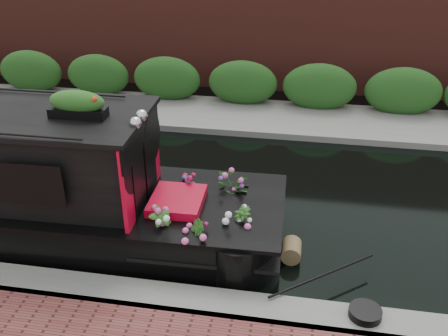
# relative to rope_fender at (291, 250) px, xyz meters

# --- Properties ---
(ground) EXTENTS (80.00, 80.00, 0.00)m
(ground) POSITION_rel_rope_fender_xyz_m (-1.85, 1.78, -0.17)
(ground) COLOR black
(ground) RESTS_ON ground
(near_bank_coping) EXTENTS (40.00, 0.60, 0.50)m
(near_bank_coping) POSITION_rel_rope_fender_xyz_m (-1.85, -1.52, -0.17)
(near_bank_coping) COLOR slate
(near_bank_coping) RESTS_ON ground
(far_bank_path) EXTENTS (40.00, 2.40, 0.34)m
(far_bank_path) POSITION_rel_rope_fender_xyz_m (-1.85, 5.98, -0.17)
(far_bank_path) COLOR slate
(far_bank_path) RESTS_ON ground
(far_hedge) EXTENTS (40.00, 1.10, 2.80)m
(far_hedge) POSITION_rel_rope_fender_xyz_m (-1.85, 6.88, -0.17)
(far_hedge) COLOR #1F4A18
(far_hedge) RESTS_ON ground
(far_brick_wall) EXTENTS (40.00, 1.00, 8.00)m
(far_brick_wall) POSITION_rel_rope_fender_xyz_m (-1.85, 8.98, -0.17)
(far_brick_wall) COLOR #5C251F
(far_brick_wall) RESTS_ON ground
(rope_fender) EXTENTS (0.33, 0.43, 0.33)m
(rope_fender) POSITION_rel_rope_fender_xyz_m (0.00, 0.00, 0.00)
(rope_fender) COLOR brown
(rope_fender) RESTS_ON ground
(coiled_mooring_rope) EXTENTS (0.46, 0.46, 0.12)m
(coiled_mooring_rope) POSITION_rel_rope_fender_xyz_m (1.09, -1.44, 0.14)
(coiled_mooring_rope) COLOR black
(coiled_mooring_rope) RESTS_ON near_bank_coping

